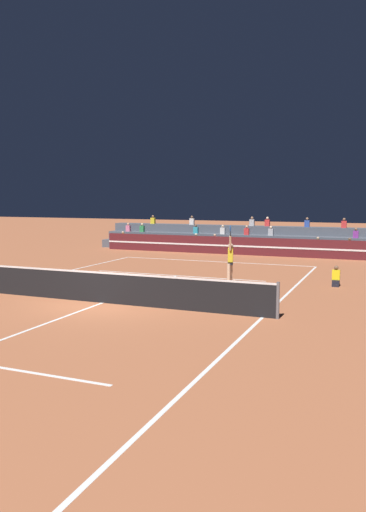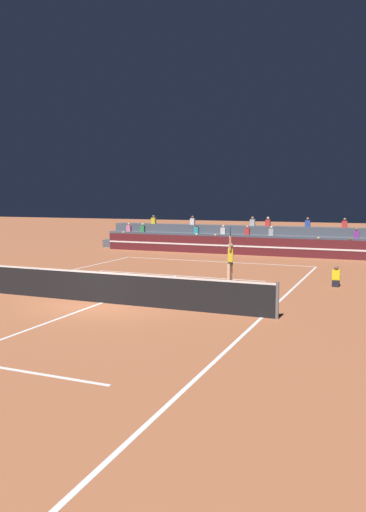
% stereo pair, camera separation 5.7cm
% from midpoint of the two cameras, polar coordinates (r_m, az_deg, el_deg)
% --- Properties ---
extents(ground_plane, '(120.00, 120.00, 0.00)m').
position_cam_midpoint_polar(ground_plane, '(17.19, -9.11, -5.30)').
color(ground_plane, '#AD603D').
extents(court_lines, '(11.10, 23.90, 0.01)m').
position_cam_midpoint_polar(court_lines, '(17.19, -9.11, -5.29)').
color(court_lines, white).
rests_on(court_lines, ground).
extents(tennis_net, '(12.00, 0.10, 1.10)m').
position_cam_midpoint_polar(tennis_net, '(17.08, -9.14, -3.52)').
color(tennis_net, slate).
rests_on(tennis_net, ground).
extents(sponsor_banner_wall, '(18.00, 0.26, 1.10)m').
position_cam_midpoint_polar(sponsor_banner_wall, '(31.47, 6.04, 1.17)').
color(sponsor_banner_wall, '#51191E').
rests_on(sponsor_banner_wall, ground).
extents(bleacher_stand, '(20.31, 2.85, 2.28)m').
position_cam_midpoint_polar(bleacher_stand, '(33.89, 7.27, 1.72)').
color(bleacher_stand, '#4C515B').
rests_on(bleacher_stand, ground).
extents(ball_kid_courtside, '(0.30, 0.36, 0.84)m').
position_cam_midpoint_polar(ball_kid_courtside, '(20.92, 17.16, -2.46)').
color(ball_kid_courtside, black).
rests_on(ball_kid_courtside, ground).
extents(tennis_player, '(0.32, 0.91, 2.50)m').
position_cam_midpoint_polar(tennis_player, '(20.32, 5.51, -0.58)').
color(tennis_player, beige).
rests_on(tennis_player, ground).
extents(tennis_ball, '(0.07, 0.07, 0.07)m').
position_cam_midpoint_polar(tennis_ball, '(21.38, -15.99, -3.03)').
color(tennis_ball, '#C6DB33').
rests_on(tennis_ball, ground).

